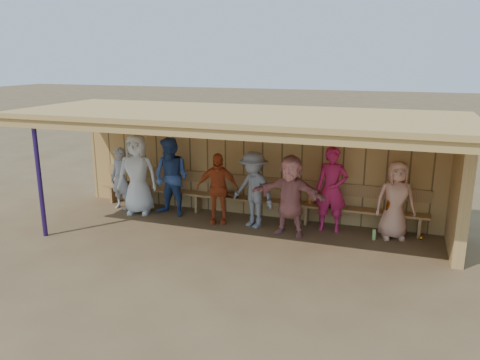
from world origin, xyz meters
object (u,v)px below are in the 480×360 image
(player_c, at_px, (171,177))
(player_g, at_px, (332,190))
(player_b, at_px, (137,174))
(player_e, at_px, (253,190))
(player_a, at_px, (121,179))
(player_d, at_px, (217,188))
(player_f, at_px, (290,195))
(bench, at_px, (251,194))
(player_h, at_px, (395,200))

(player_c, bearing_deg, player_g, 11.92)
(player_b, distance_m, player_e, 2.80)
(player_g, bearing_deg, player_a, 179.83)
(player_d, bearing_deg, player_g, -6.68)
(player_e, height_order, player_f, player_f)
(bench, bearing_deg, player_a, -171.54)
(player_b, xyz_separation_m, player_f, (3.64, -0.21, -0.10))
(player_b, distance_m, bench, 2.65)
(player_d, height_order, player_e, player_e)
(player_c, distance_m, player_f, 2.84)
(player_c, height_order, player_f, player_c)
(player_g, xyz_separation_m, player_h, (1.26, 0.00, -0.10))
(player_c, bearing_deg, bench, 24.85)
(player_d, relative_size, player_h, 0.98)
(player_b, xyz_separation_m, bench, (2.55, 0.61, -0.40))
(player_c, distance_m, player_e, 1.99)
(player_c, xyz_separation_m, bench, (1.74, 0.50, -0.37))
(player_e, bearing_deg, player_c, -158.81)
(player_h, bearing_deg, player_a, 165.20)
(player_d, xyz_separation_m, player_g, (2.41, 0.31, 0.11))
(player_a, xyz_separation_m, bench, (3.10, 0.46, -0.22))
(player_a, relative_size, player_e, 0.91)
(player_c, bearing_deg, player_d, 2.97)
(player_a, height_order, player_b, player_b)
(player_b, relative_size, player_d, 1.19)
(player_e, relative_size, player_h, 1.03)
(player_g, bearing_deg, player_f, -147.81)
(player_a, distance_m, player_g, 4.94)
(player_f, height_order, player_g, player_g)
(player_f, bearing_deg, player_g, 40.38)
(player_a, bearing_deg, player_b, -8.21)
(player_c, xyz_separation_m, player_d, (1.17, -0.12, -0.12))
(player_e, xyz_separation_m, player_f, (0.84, -0.21, 0.01))
(player_g, relative_size, player_h, 1.12)
(player_h, bearing_deg, player_c, 166.05)
(player_b, bearing_deg, player_h, -11.54)
(player_g, height_order, player_h, player_g)
(bench, bearing_deg, player_b, -166.55)
(player_d, relative_size, player_f, 0.93)
(player_g, bearing_deg, bench, 168.58)
(player_e, relative_size, bench, 0.22)
(player_a, xyz_separation_m, player_f, (4.19, -0.35, 0.09))
(player_a, bearing_deg, player_g, 8.74)
(player_f, bearing_deg, player_h, 20.43)
(player_a, height_order, player_f, player_f)
(player_b, distance_m, player_d, 1.99)
(player_e, xyz_separation_m, bench, (-0.25, 0.61, -0.29))
(player_g, bearing_deg, player_e, -171.31)
(player_e, height_order, bench, player_e)
(player_c, distance_m, player_h, 4.84)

